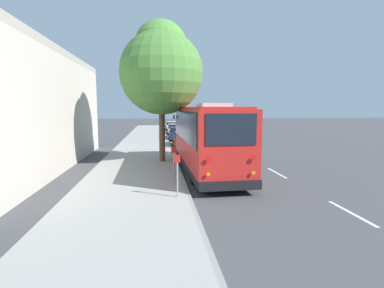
{
  "coord_description": "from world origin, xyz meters",
  "views": [
    {
      "loc": [
        -15.74,
        2.9,
        3.36
      ],
      "look_at": [
        1.13,
        0.87,
        1.3
      ],
      "focal_mm": 28.0,
      "sensor_mm": 36.0,
      "label": 1
    }
  ],
  "objects_px": {
    "parked_sedan_white": "(171,126)",
    "street_tree": "(161,67)",
    "shuttle_bus": "(207,135)",
    "sign_post_far": "(174,164)",
    "parked_sedan_navy": "(177,134)",
    "sign_post_near": "(177,175)",
    "parked_sedan_maroon": "(183,139)",
    "parked_sedan_tan": "(174,129)"
  },
  "relations": [
    {
      "from": "sign_post_near",
      "to": "sign_post_far",
      "type": "relative_size",
      "value": 0.98
    },
    {
      "from": "parked_sedan_white",
      "to": "street_tree",
      "type": "xyz_separation_m",
      "value": [
        -27.51,
        1.96,
        5.16
      ]
    },
    {
      "from": "sign_post_near",
      "to": "parked_sedan_navy",
      "type": "bearing_deg",
      "value": -3.99
    },
    {
      "from": "parked_sedan_maroon",
      "to": "sign_post_near",
      "type": "bearing_deg",
      "value": 176.48
    },
    {
      "from": "parked_sedan_white",
      "to": "street_tree",
      "type": "distance_m",
      "value": 28.06
    },
    {
      "from": "parked_sedan_tan",
      "to": "sign_post_near",
      "type": "distance_m",
      "value": 28.09
    },
    {
      "from": "parked_sedan_maroon",
      "to": "parked_sedan_tan",
      "type": "height_order",
      "value": "parked_sedan_tan"
    },
    {
      "from": "shuttle_bus",
      "to": "sign_post_far",
      "type": "height_order",
      "value": "shuttle_bus"
    },
    {
      "from": "street_tree",
      "to": "sign_post_far",
      "type": "distance_m",
      "value": 7.36
    },
    {
      "from": "shuttle_bus",
      "to": "sign_post_far",
      "type": "distance_m",
      "value": 3.55
    },
    {
      "from": "parked_sedan_tan",
      "to": "parked_sedan_white",
      "type": "bearing_deg",
      "value": 1.19
    },
    {
      "from": "sign_post_near",
      "to": "parked_sedan_white",
      "type": "bearing_deg",
      "value": -2.56
    },
    {
      "from": "parked_sedan_maroon",
      "to": "parked_sedan_navy",
      "type": "relative_size",
      "value": 0.87
    },
    {
      "from": "street_tree",
      "to": "sign_post_far",
      "type": "height_order",
      "value": "street_tree"
    },
    {
      "from": "parked_sedan_maroon",
      "to": "sign_post_far",
      "type": "bearing_deg",
      "value": 175.59
    },
    {
      "from": "shuttle_bus",
      "to": "parked_sedan_maroon",
      "type": "distance_m",
      "value": 10.69
    },
    {
      "from": "parked_sedan_tan",
      "to": "sign_post_far",
      "type": "distance_m",
      "value": 26.03
    },
    {
      "from": "parked_sedan_white",
      "to": "parked_sedan_maroon",
      "type": "bearing_deg",
      "value": 179.42
    },
    {
      "from": "parked_sedan_maroon",
      "to": "sign_post_near",
      "type": "height_order",
      "value": "sign_post_near"
    },
    {
      "from": "street_tree",
      "to": "parked_sedan_maroon",
      "type": "bearing_deg",
      "value": -14.12
    },
    {
      "from": "parked_sedan_maroon",
      "to": "parked_sedan_white",
      "type": "relative_size",
      "value": 0.99
    },
    {
      "from": "parked_sedan_tan",
      "to": "parked_sedan_navy",
      "type": "bearing_deg",
      "value": -179.07
    },
    {
      "from": "parked_sedan_navy",
      "to": "street_tree",
      "type": "distance_m",
      "value": 14.89
    },
    {
      "from": "parked_sedan_tan",
      "to": "parked_sedan_white",
      "type": "distance_m",
      "value": 7.12
    },
    {
      "from": "parked_sedan_tan",
      "to": "street_tree",
      "type": "bearing_deg",
      "value": 175.96
    },
    {
      "from": "parked_sedan_tan",
      "to": "sign_post_far",
      "type": "height_order",
      "value": "sign_post_far"
    },
    {
      "from": "parked_sedan_navy",
      "to": "shuttle_bus",
      "type": "bearing_deg",
      "value": -175.0
    },
    {
      "from": "shuttle_bus",
      "to": "sign_post_far",
      "type": "relative_size",
      "value": 6.16
    },
    {
      "from": "parked_sedan_tan",
      "to": "street_tree",
      "type": "distance_m",
      "value": 21.12
    },
    {
      "from": "street_tree",
      "to": "parked_sedan_navy",
      "type": "bearing_deg",
      "value": -7.74
    },
    {
      "from": "shuttle_bus",
      "to": "parked_sedan_maroon",
      "type": "xyz_separation_m",
      "value": [
        10.6,
        0.3,
        -1.32
      ]
    },
    {
      "from": "parked_sedan_maroon",
      "to": "sign_post_near",
      "type": "distance_m",
      "value": 15.59
    },
    {
      "from": "parked_sedan_navy",
      "to": "sign_post_far",
      "type": "distance_m",
      "value": 19.5
    },
    {
      "from": "shuttle_bus",
      "to": "parked_sedan_tan",
      "type": "relative_size",
      "value": 2.15
    },
    {
      "from": "parked_sedan_navy",
      "to": "street_tree",
      "type": "xyz_separation_m",
      "value": [
        -13.85,
        1.88,
        5.13
      ]
    },
    {
      "from": "sign_post_far",
      "to": "parked_sedan_white",
      "type": "bearing_deg",
      "value": -2.72
    },
    {
      "from": "parked_sedan_navy",
      "to": "parked_sedan_tan",
      "type": "xyz_separation_m",
      "value": [
        6.54,
        -0.05,
        -0.01
      ]
    },
    {
      "from": "shuttle_bus",
      "to": "parked_sedan_maroon",
      "type": "bearing_deg",
      "value": 0.33
    },
    {
      "from": "parked_sedan_navy",
      "to": "sign_post_near",
      "type": "relative_size",
      "value": 3.1
    },
    {
      "from": "shuttle_bus",
      "to": "parked_sedan_tan",
      "type": "xyz_separation_m",
      "value": [
        23.14,
        0.34,
        -1.32
      ]
    },
    {
      "from": "parked_sedan_maroon",
      "to": "parked_sedan_tan",
      "type": "bearing_deg",
      "value": 2.54
    },
    {
      "from": "parked_sedan_maroon",
      "to": "parked_sedan_white",
      "type": "bearing_deg",
      "value": 2.4
    }
  ]
}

